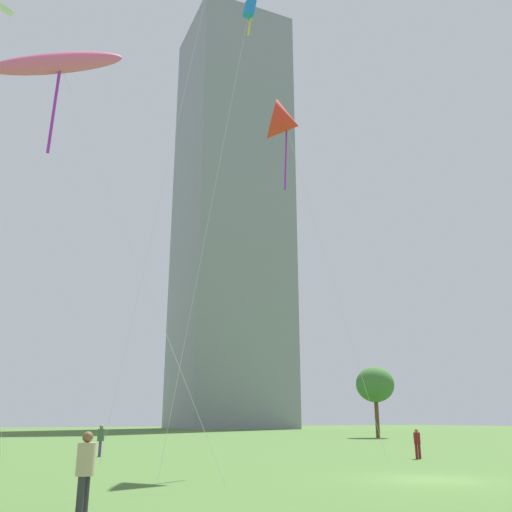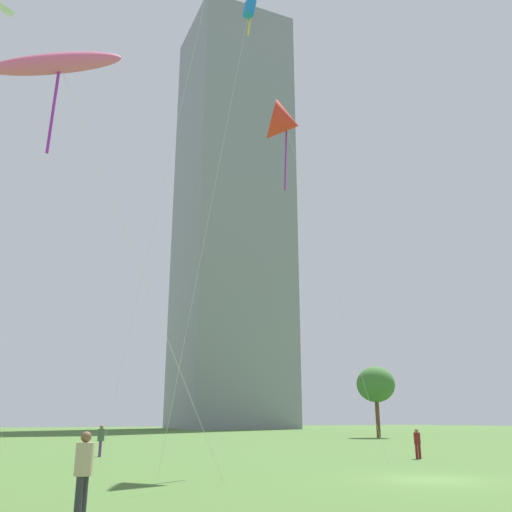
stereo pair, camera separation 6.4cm
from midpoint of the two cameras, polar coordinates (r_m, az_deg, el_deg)
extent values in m
plane|color=#476B30|center=(21.91, 18.08, -21.40)|extent=(280.00, 280.00, 0.00)
cylinder|color=#2D2D33|center=(13.62, -17.49, -22.93)|extent=(0.17, 0.17, 0.88)
cylinder|color=#2D2D33|center=(13.47, -17.94, -22.97)|extent=(0.17, 0.17, 0.88)
cylinder|color=tan|center=(13.47, -17.40, -19.63)|extent=(0.40, 0.40, 0.70)
sphere|color=brown|center=(13.45, -17.22, -17.64)|extent=(0.24, 0.24, 0.24)
cylinder|color=maroon|center=(32.71, 16.53, -19.03)|extent=(0.14, 0.14, 0.77)
cylinder|color=maroon|center=(32.72, 16.82, -19.01)|extent=(0.14, 0.14, 0.77)
cylinder|color=maroon|center=(32.69, 16.57, -17.82)|extent=(0.35, 0.35, 0.61)
sphere|color=#997051|center=(32.68, 16.51, -17.11)|extent=(0.21, 0.21, 0.21)
cylinder|color=#593372|center=(34.45, -15.97, -18.85)|extent=(0.16, 0.16, 0.86)
cylinder|color=#593372|center=(34.28, -15.96, -18.86)|extent=(0.16, 0.16, 0.86)
cylinder|color=#3F593F|center=(34.34, -15.86, -17.58)|extent=(0.39, 0.39, 0.68)
sphere|color=#997051|center=(34.33, -15.80, -16.82)|extent=(0.23, 0.23, 0.23)
cylinder|color=silver|center=(18.62, -12.04, -1.16)|extent=(6.49, 0.48, 13.92)
ellipsoid|color=#E5598C|center=(21.14, -19.86, 18.45)|extent=(4.69, 1.03, 2.87)
cylinder|color=purple|center=(20.16, -20.39, 14.08)|extent=(0.15, 0.20, 3.14)
cylinder|color=silver|center=(28.73, 8.03, -2.29)|extent=(4.06, 2.29, 18.31)
cone|color=red|center=(32.00, 3.12, 13.79)|extent=(2.84, 2.94, 2.58)
cylinder|color=purple|center=(30.90, 3.18, 10.12)|extent=(0.54, 0.49, 3.96)
cylinder|color=silver|center=(32.22, -8.55, 12.09)|extent=(5.36, 1.10, 35.00)
cylinder|color=silver|center=(41.77, -25.15, 6.11)|extent=(3.83, 6.20, 34.29)
pyramid|color=white|center=(52.94, -25.23, 22.67)|extent=(3.12, 3.10, 1.57)
cylinder|color=silver|center=(26.89, -4.16, 7.91)|extent=(6.22, 4.58, 26.53)
cube|color=blue|center=(37.09, -0.63, 24.52)|extent=(0.79, 0.62, 1.43)
cylinder|color=yellow|center=(36.32, -0.64, 23.10)|extent=(0.39, 0.26, 1.78)
cylinder|color=brown|center=(67.55, 12.66, -16.19)|extent=(0.47, 0.47, 4.45)
ellipsoid|color=#3D7033|center=(67.66, 12.45, -12.99)|extent=(4.47, 4.47, 4.12)
cube|color=gray|center=(135.87, -2.50, 4.88)|extent=(26.07, 26.08, 103.99)
camera|label=1|loc=(0.03, -89.94, -0.02)|focal=38.19mm
camera|label=2|loc=(0.03, 90.06, 0.02)|focal=38.19mm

